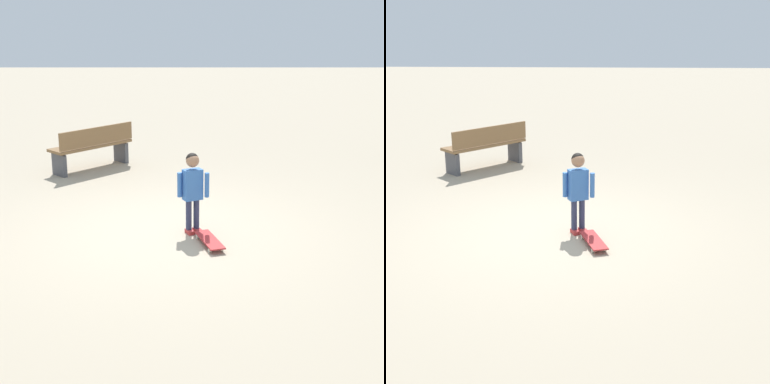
% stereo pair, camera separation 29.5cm
% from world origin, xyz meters
% --- Properties ---
extents(ground_plane, '(50.00, 50.00, 0.00)m').
position_xyz_m(ground_plane, '(0.00, 0.00, 0.00)').
color(ground_plane, tan).
extents(child_person, '(0.41, 0.25, 1.06)m').
position_xyz_m(child_person, '(0.35, -0.02, 0.66)').
color(child_person, '#2D3351').
rests_on(child_person, ground).
extents(skateboard, '(0.38, 0.68, 0.07)m').
position_xyz_m(skateboard, '(0.56, -0.45, 0.06)').
color(skateboard, '#B22D2D').
rests_on(skateboard, ground).
extents(street_bench, '(1.42, 1.46, 0.80)m').
position_xyz_m(street_bench, '(-1.48, 3.22, 0.42)').
color(street_bench, brown).
rests_on(street_bench, ground).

